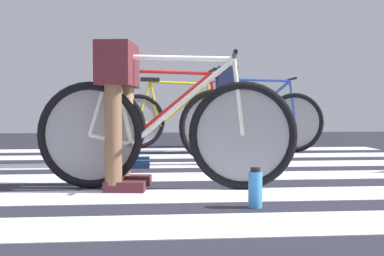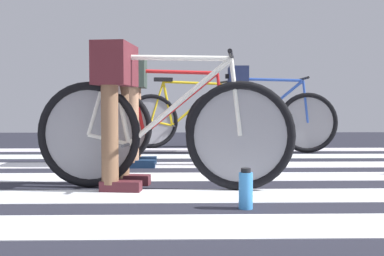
{
  "view_description": "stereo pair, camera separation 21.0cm",
  "coord_description": "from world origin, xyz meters",
  "px_view_note": "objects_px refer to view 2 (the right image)",
  "views": [
    {
      "loc": [
        -0.32,
        -3.0,
        0.57
      ],
      "look_at": [
        -0.04,
        0.39,
        0.41
      ],
      "focal_mm": 43.83,
      "sensor_mm": 36.0,
      "label": 1
    },
    {
      "loc": [
        -0.11,
        -3.0,
        0.57
      ],
      "look_at": [
        -0.04,
        0.39,
        0.41
      ],
      "focal_mm": 43.83,
      "sensor_mm": 36.0,
      "label": 2
    }
  ],
  "objects_px": {
    "bicycle_1_of_4": "(162,131)",
    "cyclist_1_of_4": "(116,95)",
    "cyclist_2_of_4": "(134,96)",
    "bicycle_2_of_4": "(168,124)",
    "bicycle_4_of_4": "(189,119)",
    "water_bottle": "(246,190)",
    "bicycle_3_of_4": "(264,120)",
    "cyclist_3_of_4": "(238,97)"
  },
  "relations": [
    {
      "from": "bicycle_1_of_4",
      "to": "water_bottle",
      "type": "bearing_deg",
      "value": -44.89
    },
    {
      "from": "bicycle_1_of_4",
      "to": "cyclist_1_of_4",
      "type": "height_order",
      "value": "cyclist_1_of_4"
    },
    {
      "from": "bicycle_3_of_4",
      "to": "bicycle_4_of_4",
      "type": "distance_m",
      "value": 1.16
    },
    {
      "from": "cyclist_2_of_4",
      "to": "bicycle_3_of_4",
      "type": "distance_m",
      "value": 1.88
    },
    {
      "from": "cyclist_1_of_4",
      "to": "bicycle_4_of_4",
      "type": "relative_size",
      "value": 0.56
    },
    {
      "from": "bicycle_1_of_4",
      "to": "bicycle_4_of_4",
      "type": "xyz_separation_m",
      "value": [
        0.23,
        3.18,
        0.0
      ]
    },
    {
      "from": "bicycle_1_of_4",
      "to": "cyclist_2_of_4",
      "type": "relative_size",
      "value": 1.72
    },
    {
      "from": "bicycle_1_of_4",
      "to": "bicycle_4_of_4",
      "type": "distance_m",
      "value": 3.19
    },
    {
      "from": "bicycle_4_of_4",
      "to": "bicycle_3_of_4",
      "type": "bearing_deg",
      "value": -51.38
    },
    {
      "from": "cyclist_1_of_4",
      "to": "bicycle_4_of_4",
      "type": "distance_m",
      "value": 3.19
    },
    {
      "from": "bicycle_1_of_4",
      "to": "bicycle_3_of_4",
      "type": "height_order",
      "value": "same"
    },
    {
      "from": "bicycle_2_of_4",
      "to": "bicycle_3_of_4",
      "type": "height_order",
      "value": "same"
    },
    {
      "from": "bicycle_1_of_4",
      "to": "cyclist_1_of_4",
      "type": "xyz_separation_m",
      "value": [
        -0.31,
        0.04,
        0.24
      ]
    },
    {
      "from": "cyclist_1_of_4",
      "to": "bicycle_3_of_4",
      "type": "xyz_separation_m",
      "value": [
        1.42,
        2.39,
        -0.24
      ]
    },
    {
      "from": "cyclist_2_of_4",
      "to": "bicycle_4_of_4",
      "type": "height_order",
      "value": "cyclist_2_of_4"
    },
    {
      "from": "cyclist_1_of_4",
      "to": "bicycle_3_of_4",
      "type": "bearing_deg",
      "value": 67.12
    },
    {
      "from": "cyclist_3_of_4",
      "to": "cyclist_2_of_4",
      "type": "bearing_deg",
      "value": -130.19
    },
    {
      "from": "bicycle_4_of_4",
      "to": "cyclist_1_of_4",
      "type": "bearing_deg",
      "value": -111.02
    },
    {
      "from": "bicycle_3_of_4",
      "to": "cyclist_3_of_4",
      "type": "relative_size",
      "value": 1.71
    },
    {
      "from": "bicycle_1_of_4",
      "to": "cyclist_3_of_4",
      "type": "distance_m",
      "value": 2.59
    },
    {
      "from": "cyclist_1_of_4",
      "to": "water_bottle",
      "type": "xyz_separation_m",
      "value": [
        0.78,
        -0.66,
        -0.52
      ]
    },
    {
      "from": "cyclist_1_of_4",
      "to": "bicycle_3_of_4",
      "type": "relative_size",
      "value": 0.56
    },
    {
      "from": "bicycle_2_of_4",
      "to": "cyclist_2_of_4",
      "type": "xyz_separation_m",
      "value": [
        -0.31,
        -0.0,
        0.26
      ]
    },
    {
      "from": "cyclist_1_of_4",
      "to": "water_bottle",
      "type": "bearing_deg",
      "value": -32.52
    },
    {
      "from": "cyclist_2_of_4",
      "to": "cyclist_1_of_4",
      "type": "bearing_deg",
      "value": -90.65
    },
    {
      "from": "water_bottle",
      "to": "cyclist_1_of_4",
      "type": "bearing_deg",
      "value": 139.65
    },
    {
      "from": "bicycle_2_of_4",
      "to": "cyclist_2_of_4",
      "type": "height_order",
      "value": "cyclist_2_of_4"
    },
    {
      "from": "bicycle_4_of_4",
      "to": "bicycle_2_of_4",
      "type": "bearing_deg",
      "value": -107.81
    },
    {
      "from": "bicycle_1_of_4",
      "to": "cyclist_1_of_4",
      "type": "distance_m",
      "value": 0.39
    },
    {
      "from": "bicycle_2_of_4",
      "to": "bicycle_3_of_4",
      "type": "xyz_separation_m",
      "value": [
        1.11,
        1.21,
        0.0
      ]
    },
    {
      "from": "cyclist_3_of_4",
      "to": "bicycle_2_of_4",
      "type": "bearing_deg",
      "value": -121.18
    },
    {
      "from": "bicycle_3_of_4",
      "to": "bicycle_2_of_4",
      "type": "bearing_deg",
      "value": -130.52
    },
    {
      "from": "cyclist_2_of_4",
      "to": "cyclist_3_of_4",
      "type": "distance_m",
      "value": 1.65
    },
    {
      "from": "bicycle_3_of_4",
      "to": "cyclist_3_of_4",
      "type": "height_order",
      "value": "cyclist_3_of_4"
    },
    {
      "from": "cyclist_3_of_4",
      "to": "water_bottle",
      "type": "xyz_separation_m",
      "value": [
        -0.33,
        -3.07,
        -0.56
      ]
    },
    {
      "from": "bicycle_2_of_4",
      "to": "cyclist_3_of_4",
      "type": "xyz_separation_m",
      "value": [
        0.8,
        1.22,
        0.27
      ]
    },
    {
      "from": "bicycle_2_of_4",
      "to": "cyclist_3_of_4",
      "type": "bearing_deg",
      "value": 56.26
    },
    {
      "from": "cyclist_1_of_4",
      "to": "cyclist_3_of_4",
      "type": "bearing_deg",
      "value": 73.03
    },
    {
      "from": "bicycle_1_of_4",
      "to": "water_bottle",
      "type": "xyz_separation_m",
      "value": [
        0.47,
        -0.62,
        -0.28
      ]
    },
    {
      "from": "bicycle_1_of_4",
      "to": "bicycle_3_of_4",
      "type": "distance_m",
      "value": 2.68
    },
    {
      "from": "bicycle_2_of_4",
      "to": "cyclist_2_of_4",
      "type": "relative_size",
      "value": 1.73
    },
    {
      "from": "bicycle_1_of_4",
      "to": "bicycle_2_of_4",
      "type": "height_order",
      "value": "same"
    }
  ]
}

